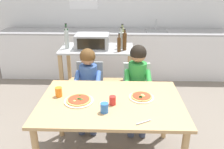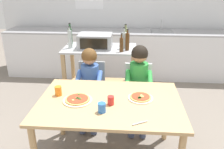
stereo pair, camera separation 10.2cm
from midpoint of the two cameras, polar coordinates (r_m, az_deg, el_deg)
The scene contains 22 objects.
ground_plane at distance 3.59m, azimuth 1.83°, elevation -7.99°, with size 11.09×11.09×0.00m, color slate.
back_wall_tiled at distance 4.84m, azimuth 3.02°, elevation 16.89°, with size 4.90×0.14×2.70m.
kitchen_counter at distance 4.62m, azimuth 2.68°, elevation 5.15°, with size 4.41×0.60×1.09m.
kitchen_island_cart at distance 3.45m, azimuth -2.02°, elevation 1.77°, with size 1.03×0.58×0.90m.
toaster_oven at distance 3.33m, azimuth -3.21°, elevation 8.20°, with size 0.47×0.34×0.20m.
bottle_tall_green_wine at distance 3.57m, azimuth -9.33°, elevation 9.40°, with size 0.06×0.06×0.31m.
bottle_dark_olive_oil at distance 3.13m, azimuth 3.26°, elevation 7.35°, with size 0.05×0.05×0.25m.
bottle_clear_vinegar at distance 3.47m, azimuth 4.17°, elevation 9.27°, with size 0.07×0.07×0.31m.
bottle_brown_beer at distance 3.28m, azimuth 3.87°, elevation 8.36°, with size 0.07×0.07×0.30m.
bottle_squat_spirits at distance 3.34m, azimuth -9.37°, elevation 8.57°, with size 0.06×0.06×0.31m.
bottle_slim_sauce at distance 3.20m, azimuth 4.68°, elevation 8.03°, with size 0.06×0.06×0.29m.
dining_table at distance 2.32m, azimuth 0.70°, elevation -8.34°, with size 1.38×0.93×0.72m.
dining_chair_left at distance 3.08m, azimuth -4.13°, elevation -3.40°, with size 0.36×0.36×0.81m.
dining_chair_right at distance 3.03m, azimuth 7.26°, elevation -3.98°, with size 0.36×0.36×0.81m.
child_in_blue_striped_shirt at distance 2.89m, azimuth -4.57°, elevation -1.16°, with size 0.32×0.42×1.02m.
child_in_green_shirt at distance 2.83m, azimuth 7.57°, elevation -1.04°, with size 0.32×0.42×1.08m.
pizza_plate_cream at distance 2.28m, azimuth -7.12°, elevation -6.13°, with size 0.28×0.28×0.03m.
pizza_plate_white at distance 2.32m, azimuth 8.23°, elevation -5.60°, with size 0.24×0.24×0.03m.
drinking_cup_orange at distance 2.40m, azimuth -11.79°, elevation -3.95°, with size 0.07×0.07×0.10m, color orange.
drinking_cup_blue at distance 2.07m, azimuth -1.08°, elevation -8.10°, with size 0.07×0.07×0.09m, color blue.
drinking_cup_red at distance 2.19m, azimuth 1.05°, elevation -6.35°, with size 0.06×0.06×0.09m, color red.
serving_spoon at distance 1.96m, azimuth 8.35°, elevation -11.63°, with size 0.01×0.01×0.14m, color #B7BABF.
Camera 2 is at (0.18, -1.98, 1.82)m, focal length 37.45 mm.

